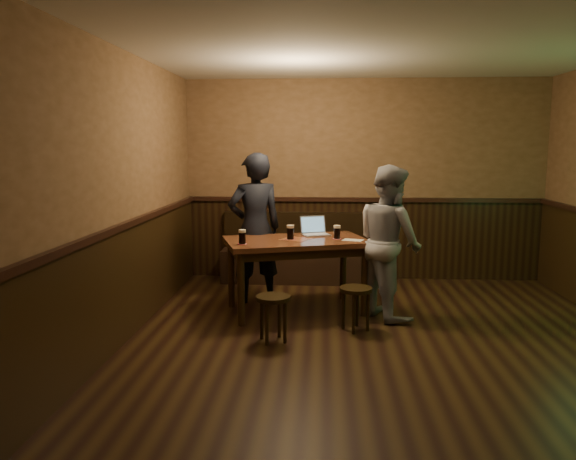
{
  "coord_description": "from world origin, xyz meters",
  "views": [
    {
      "loc": [
        -0.56,
        -4.96,
        1.89
      ],
      "look_at": [
        -0.95,
        1.18,
        0.96
      ],
      "focal_mm": 35.0,
      "sensor_mm": 36.0,
      "label": 1
    }
  ],
  "objects_px": {
    "stool_right": "(356,296)",
    "person_grey": "(389,241)",
    "stool_left": "(273,305)",
    "person_suit": "(255,228)",
    "pub_table": "(296,249)",
    "pint_mid": "(290,232)",
    "bench": "(301,259)",
    "pint_left": "(242,237)",
    "pint_right": "(337,232)",
    "laptop": "(315,230)"
  },
  "relations": [
    {
      "from": "stool_right",
      "to": "person_grey",
      "type": "height_order",
      "value": "person_grey"
    },
    {
      "from": "stool_left",
      "to": "person_suit",
      "type": "height_order",
      "value": "person_suit"
    },
    {
      "from": "stool_right",
      "to": "pub_table",
      "type": "bearing_deg",
      "value": 135.56
    },
    {
      "from": "pint_mid",
      "to": "person_grey",
      "type": "xyz_separation_m",
      "value": [
        1.09,
        -0.08,
        -0.08
      ]
    },
    {
      "from": "bench",
      "to": "person_grey",
      "type": "relative_size",
      "value": 1.31
    },
    {
      "from": "stool_left",
      "to": "person_grey",
      "type": "bearing_deg",
      "value": 37.04
    },
    {
      "from": "stool_right",
      "to": "person_suit",
      "type": "height_order",
      "value": "person_suit"
    },
    {
      "from": "pint_mid",
      "to": "bench",
      "type": "bearing_deg",
      "value": 87.57
    },
    {
      "from": "pint_mid",
      "to": "person_suit",
      "type": "distance_m",
      "value": 0.62
    },
    {
      "from": "stool_left",
      "to": "pint_left",
      "type": "height_order",
      "value": "pint_left"
    },
    {
      "from": "pint_right",
      "to": "person_suit",
      "type": "xyz_separation_m",
      "value": [
        -0.98,
        0.34,
        -0.01
      ]
    },
    {
      "from": "pint_right",
      "to": "person_suit",
      "type": "height_order",
      "value": "person_suit"
    },
    {
      "from": "pint_left",
      "to": "pint_right",
      "type": "height_order",
      "value": "pint_left"
    },
    {
      "from": "pub_table",
      "to": "person_grey",
      "type": "xyz_separation_m",
      "value": [
        1.03,
        -0.11,
        0.11
      ]
    },
    {
      "from": "laptop",
      "to": "person_grey",
      "type": "distance_m",
      "value": 0.93
    },
    {
      "from": "stool_right",
      "to": "person_grey",
      "type": "distance_m",
      "value": 0.81
    },
    {
      "from": "stool_right",
      "to": "pint_right",
      "type": "bearing_deg",
      "value": 105.06
    },
    {
      "from": "stool_left",
      "to": "laptop",
      "type": "xyz_separation_m",
      "value": [
        0.37,
        1.33,
        0.53
      ]
    },
    {
      "from": "pub_table",
      "to": "pint_mid",
      "type": "bearing_deg",
      "value": -172.12
    },
    {
      "from": "person_grey",
      "to": "stool_right",
      "type": "bearing_deg",
      "value": 118.63
    },
    {
      "from": "stool_right",
      "to": "person_grey",
      "type": "bearing_deg",
      "value": 53.65
    },
    {
      "from": "pub_table",
      "to": "laptop",
      "type": "relative_size",
      "value": 4.62
    },
    {
      "from": "person_suit",
      "to": "pint_mid",
      "type": "bearing_deg",
      "value": 113.88
    },
    {
      "from": "pint_mid",
      "to": "pint_right",
      "type": "bearing_deg",
      "value": 8.78
    },
    {
      "from": "pint_right",
      "to": "stool_right",
      "type": "bearing_deg",
      "value": -74.94
    },
    {
      "from": "pint_mid",
      "to": "pub_table",
      "type": "bearing_deg",
      "value": 25.45
    },
    {
      "from": "stool_right",
      "to": "pint_mid",
      "type": "xyz_separation_m",
      "value": [
        -0.71,
        0.6,
        0.56
      ]
    },
    {
      "from": "bench",
      "to": "pint_left",
      "type": "height_order",
      "value": "pint_left"
    },
    {
      "from": "stool_right",
      "to": "person_suit",
      "type": "bearing_deg",
      "value": 138.52
    },
    {
      "from": "bench",
      "to": "pub_table",
      "type": "bearing_deg",
      "value": -90.0
    },
    {
      "from": "laptop",
      "to": "person_grey",
      "type": "relative_size",
      "value": 0.23
    },
    {
      "from": "pint_right",
      "to": "person_grey",
      "type": "relative_size",
      "value": 0.09
    },
    {
      "from": "pub_table",
      "to": "laptop",
      "type": "xyz_separation_m",
      "value": [
        0.2,
        0.32,
        0.17
      ]
    },
    {
      "from": "stool_right",
      "to": "pint_mid",
      "type": "distance_m",
      "value": 1.08
    },
    {
      "from": "pint_right",
      "to": "laptop",
      "type": "distance_m",
      "value": 0.37
    },
    {
      "from": "stool_left",
      "to": "pint_mid",
      "type": "height_order",
      "value": "pint_mid"
    },
    {
      "from": "stool_right",
      "to": "stool_left",
      "type": "bearing_deg",
      "value": -154.89
    },
    {
      "from": "person_grey",
      "to": "stool_left",
      "type": "bearing_deg",
      "value": 102.02
    },
    {
      "from": "person_suit",
      "to": "bench",
      "type": "bearing_deg",
      "value": -138.55
    },
    {
      "from": "pint_right",
      "to": "pint_left",
      "type": "bearing_deg",
      "value": -158.45
    },
    {
      "from": "stool_left",
      "to": "person_suit",
      "type": "bearing_deg",
      "value": 103.75
    },
    {
      "from": "pint_left",
      "to": "pint_mid",
      "type": "distance_m",
      "value": 0.59
    },
    {
      "from": "pint_right",
      "to": "person_suit",
      "type": "distance_m",
      "value": 1.04
    },
    {
      "from": "bench",
      "to": "stool_left",
      "type": "relative_size",
      "value": 4.87
    },
    {
      "from": "laptop",
      "to": "pub_table",
      "type": "bearing_deg",
      "value": -144.08
    },
    {
      "from": "person_suit",
      "to": "pint_left",
      "type": "bearing_deg",
      "value": 63.68
    },
    {
      "from": "person_grey",
      "to": "pint_left",
      "type": "bearing_deg",
      "value": 73.78
    },
    {
      "from": "stool_left",
      "to": "pub_table",
      "type": "bearing_deg",
      "value": 80.37
    },
    {
      "from": "pub_table",
      "to": "laptop",
      "type": "distance_m",
      "value": 0.41
    },
    {
      "from": "pint_left",
      "to": "pint_right",
      "type": "bearing_deg",
      "value": 21.55
    }
  ]
}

